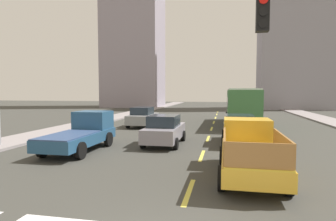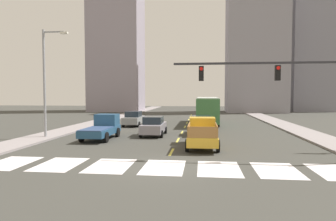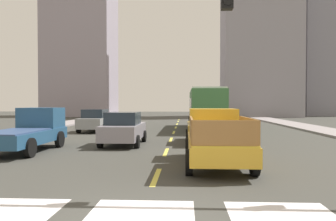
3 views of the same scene
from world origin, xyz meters
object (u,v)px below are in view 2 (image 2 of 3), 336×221
city_bus (207,109)px  sedan_far (134,119)px  pickup_dark (103,127)px  sedan_near_right (202,125)px  sedan_near_left (154,126)px  pickup_stakebed (202,133)px  traffic_signal_gantry (301,84)px  streetlight_left (46,79)px

city_bus → sedan_far: bearing=-163.1°
pickup_dark → sedan_near_right: bearing=22.8°
sedan_near_left → sedan_far: size_ratio=1.00×
pickup_stakebed → sedan_near_right: (-0.05, 6.28, -0.08)m
pickup_stakebed → traffic_signal_gantry: 7.41m
sedan_near_right → sedan_far: bearing=136.8°
pickup_stakebed → streetlight_left: (-12.91, 2.51, 4.03)m
traffic_signal_gantry → pickup_dark: bearing=153.0°
sedan_near_right → traffic_signal_gantry: traffic_signal_gantry is taller
pickup_dark → sedan_near_right: size_ratio=1.18×
pickup_stakebed → sedan_near_left: bearing=129.6°
sedan_far → city_bus: bearing=18.5°
city_bus → streetlight_left: streetlight_left is taller
sedan_near_right → streetlight_left: (-12.86, -3.78, 4.11)m
pickup_stakebed → city_bus: bearing=87.7°
sedan_near_right → traffic_signal_gantry: (5.37, -10.23, 3.40)m
city_bus → traffic_signal_gantry: traffic_signal_gantry is taller
sedan_near_left → streetlight_left: bearing=-163.4°
sedan_near_right → streetlight_left: bearing=-166.3°
pickup_dark → sedan_far: pickup_dark is taller
sedan_near_right → sedan_far: (-7.92, 6.78, 0.00)m
city_bus → sedan_far: size_ratio=2.45×
sedan_near_left → streetlight_left: size_ratio=0.49×
city_bus → sedan_near_left: city_bus is taller
pickup_dark → traffic_signal_gantry: (13.60, -6.92, 3.34)m
pickup_dark → streetlight_left: size_ratio=0.58×
sedan_near_left → traffic_signal_gantry: traffic_signal_gantry is taller
sedan_near_right → traffic_signal_gantry: bearing=-65.0°
pickup_stakebed → sedan_far: (-7.98, 13.06, -0.08)m
city_bus → sedan_near_left: (-4.91, -10.61, -1.09)m
traffic_signal_gantry → sedan_near_right: bearing=117.7°
sedan_near_right → streetlight_left: size_ratio=0.49×
traffic_signal_gantry → streetlight_left: size_ratio=1.17×
pickup_dark → sedan_near_right: pickup_dark is taller
sedan_near_left → traffic_signal_gantry: 13.73m
sedan_near_left → pickup_dark: bearing=-151.3°
pickup_stakebed → sedan_near_right: 6.28m
pickup_stakebed → sedan_near_right: pickup_stakebed is taller
sedan_far → streetlight_left: (-4.94, -10.56, 4.11)m
city_bus → sedan_near_right: city_bus is taller
traffic_signal_gantry → sedan_far: bearing=128.0°
pickup_dark → streetlight_left: 6.17m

